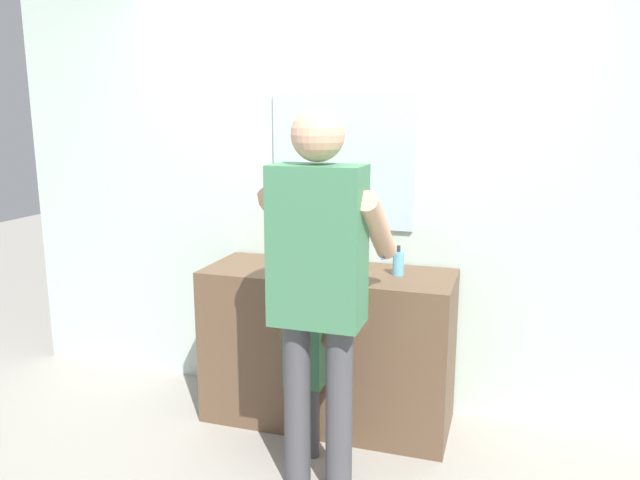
# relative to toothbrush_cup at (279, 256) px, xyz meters

# --- Properties ---
(ground_plane) EXTENTS (14.00, 14.00, 0.00)m
(ground_plane) POSITION_rel_toothbrush_cup_xyz_m (0.30, -0.33, -0.95)
(ground_plane) COLOR #9E998E
(back_wall) EXTENTS (4.40, 0.10, 2.70)m
(back_wall) POSITION_rel_toothbrush_cup_xyz_m (0.30, 0.29, 0.41)
(back_wall) COLOR silver
(back_wall) RESTS_ON ground
(vanity_cabinet) EXTENTS (1.39, 0.54, 0.89)m
(vanity_cabinet) POSITION_rel_toothbrush_cup_xyz_m (0.30, -0.03, -0.50)
(vanity_cabinet) COLOR brown
(vanity_cabinet) RESTS_ON ground
(sink_basin) EXTENTS (0.37, 0.37, 0.11)m
(sink_basin) POSITION_rel_toothbrush_cup_xyz_m (0.30, -0.05, 0.00)
(sink_basin) COLOR silver
(sink_basin) RESTS_ON vanity_cabinet
(faucet) EXTENTS (0.18, 0.14, 0.18)m
(faucet) POSITION_rel_toothbrush_cup_xyz_m (0.30, 0.17, 0.03)
(faucet) COLOR #B7BABF
(faucet) RESTS_ON vanity_cabinet
(toothbrush_cup) EXTENTS (0.07, 0.07, 0.21)m
(toothbrush_cup) POSITION_rel_toothbrush_cup_xyz_m (0.00, 0.00, 0.00)
(toothbrush_cup) COLOR #D86666
(toothbrush_cup) RESTS_ON vanity_cabinet
(soap_bottle) EXTENTS (0.06, 0.06, 0.17)m
(soap_bottle) POSITION_rel_toothbrush_cup_xyz_m (0.69, -0.01, 0.01)
(soap_bottle) COLOR #66B2D1
(soap_bottle) RESTS_ON vanity_cabinet
(child_toddler) EXTENTS (0.26, 0.26, 0.85)m
(child_toddler) POSITION_rel_toothbrush_cup_xyz_m (0.30, -0.43, -0.44)
(child_toddler) COLOR #47474C
(child_toddler) RESTS_ON ground
(adult_parent) EXTENTS (0.55, 0.58, 1.78)m
(adult_parent) POSITION_rel_toothbrush_cup_xyz_m (0.45, -0.67, 0.12)
(adult_parent) COLOR #47474C
(adult_parent) RESTS_ON ground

